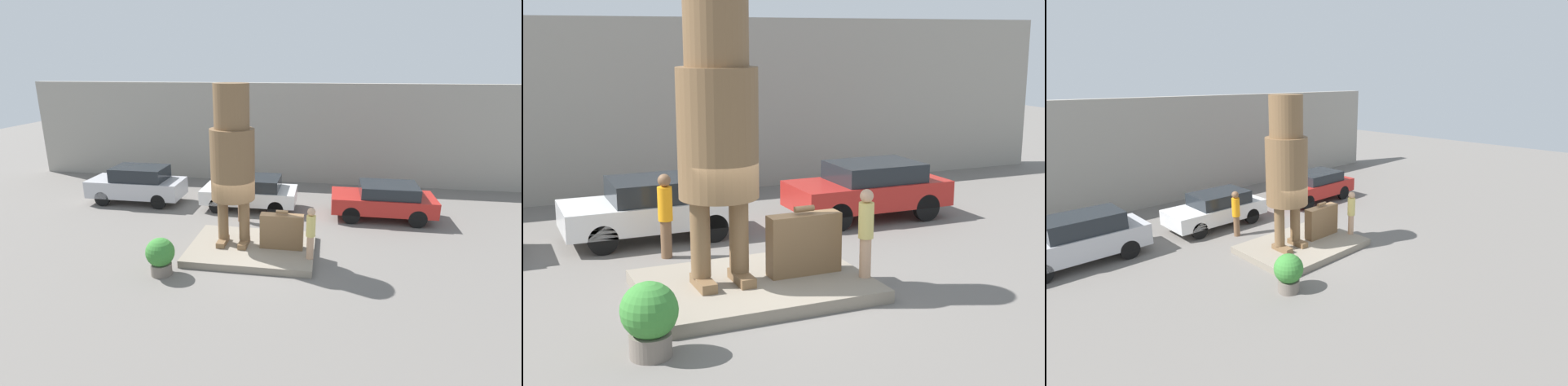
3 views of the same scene
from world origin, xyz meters
The scene contains 11 objects.
ground_plane centered at (0.00, 0.00, 0.00)m, with size 60.00×60.00×0.00m, color slate.
pedestal centered at (0.00, 0.00, 0.12)m, with size 4.18×3.06×0.24m.
building_backdrop centered at (0.00, 9.13, 2.60)m, with size 28.00×0.60×5.21m.
statue_figure centered at (-0.64, 0.08, 3.35)m, with size 1.44×1.44×5.31m.
giant_suitcase centered at (1.00, -0.01, 0.83)m, with size 1.42×0.38×1.33m.
tourist centered at (1.97, -0.65, 1.16)m, with size 0.29×0.29×1.69m.
parked_car_silver centered at (-6.13, 4.34, 0.88)m, with size 4.29×1.71×1.69m.
parked_car_white centered at (-0.87, 4.33, 0.78)m, with size 4.08×1.82×1.44m.
parked_car_red centered at (4.74, 4.03, 0.80)m, with size 4.10×1.88×1.47m.
planter_pot centered at (-2.42, -1.97, 0.63)m, with size 0.87×0.87×1.17m.
worker_hivis centered at (-0.97, 2.75, 1.01)m, with size 0.31×0.31×1.84m.
Camera 3 is at (-9.54, -10.03, 6.03)m, focal length 28.00 mm.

